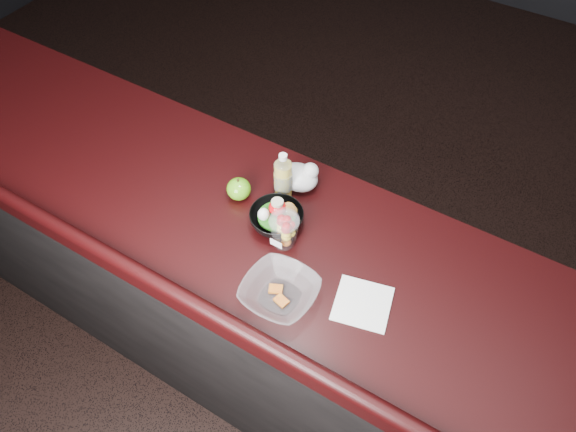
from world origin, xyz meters
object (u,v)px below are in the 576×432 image
at_px(snack_bowl, 276,217).
at_px(fruit_cup, 284,229).
at_px(green_apple, 239,189).
at_px(takeout_bowl, 280,292).
at_px(lemonade_bottle, 283,179).

bearing_deg(snack_bowl, fruit_cup, -39.86).
relative_size(green_apple, snack_bowl, 0.40).
relative_size(fruit_cup, green_apple, 1.62).
bearing_deg(fruit_cup, takeout_bowl, -62.16).
height_order(fruit_cup, green_apple, fruit_cup).
bearing_deg(takeout_bowl, fruit_cup, 117.84).
bearing_deg(takeout_bowl, green_apple, 140.93).
bearing_deg(snack_bowl, green_apple, 168.15).
height_order(green_apple, takeout_bowl, green_apple).
distance_m(fruit_cup, green_apple, 0.25).
bearing_deg(green_apple, fruit_cup, -20.64).
xyz_separation_m(lemonade_bottle, snack_bowl, (0.05, -0.12, -0.05)).
xyz_separation_m(fruit_cup, takeout_bowl, (0.09, -0.18, -0.04)).
height_order(fruit_cup, snack_bowl, fruit_cup).
bearing_deg(fruit_cup, snack_bowl, 140.14).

